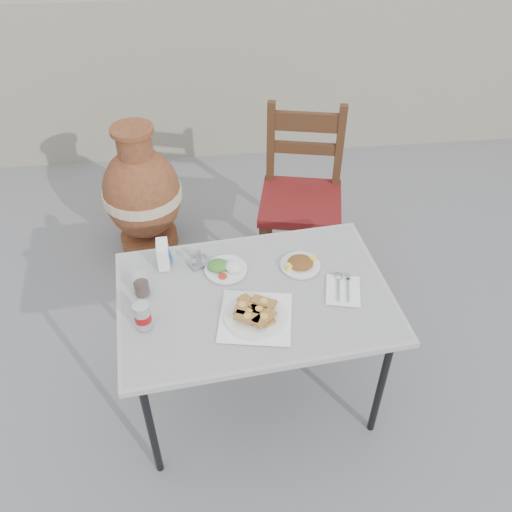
{
  "coord_description": "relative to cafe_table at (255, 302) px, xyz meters",
  "views": [
    {
      "loc": [
        -0.1,
        -1.49,
        2.27
      ],
      "look_at": [
        0.08,
        0.14,
        0.85
      ],
      "focal_mm": 38.0,
      "sensor_mm": 36.0,
      "label": 1
    }
  ],
  "objects": [
    {
      "name": "cafe_table",
      "position": [
        0.0,
        0.0,
        0.0
      ],
      "size": [
        1.19,
        0.86,
        0.68
      ],
      "rotation": [
        0.0,
        0.0,
        0.09
      ],
      "color": "black",
      "rests_on": "ground"
    },
    {
      "name": "salad_rice_plate",
      "position": [
        -0.11,
        0.16,
        0.06
      ],
      "size": [
        0.19,
        0.19,
        0.05
      ],
      "color": "white",
      "rests_on": "cafe_table"
    },
    {
      "name": "chair",
      "position": [
        0.36,
        0.91,
        -0.11
      ],
      "size": [
        0.53,
        0.53,
        1.01
      ],
      "rotation": [
        0.0,
        0.0,
        -0.22
      ],
      "color": "#3D1E10",
      "rests_on": "ground"
    },
    {
      "name": "ground",
      "position": [
        -0.07,
        -0.09,
        -0.64
      ],
      "size": [
        80.0,
        80.0,
        0.0
      ],
      "primitive_type": "plane",
      "color": "slate",
      "rests_on": "ground"
    },
    {
      "name": "soda_can",
      "position": [
        -0.44,
        -0.13,
        0.11
      ],
      "size": [
        0.07,
        0.07,
        0.12
      ],
      "color": "silver",
      "rests_on": "cafe_table"
    },
    {
      "name": "napkin_holder",
      "position": [
        -0.37,
        0.22,
        0.11
      ],
      "size": [
        0.06,
        0.1,
        0.12
      ],
      "rotation": [
        0.0,
        0.0,
        0.04
      ],
      "color": "white",
      "rests_on": "cafe_table"
    },
    {
      "name": "condiment_caddy",
      "position": [
        -0.22,
        0.21,
        0.07
      ],
      "size": [
        0.11,
        0.1,
        0.06
      ],
      "rotation": [
        0.0,
        0.0,
        0.48
      ],
      "color": "#B9BAC1",
      "rests_on": "cafe_table"
    },
    {
      "name": "back_wall",
      "position": [
        -0.07,
        2.41,
        -0.04
      ],
      "size": [
        6.0,
        0.25,
        1.2
      ],
      "primitive_type": "cube",
      "color": "gray",
      "rests_on": "ground"
    },
    {
      "name": "pide_plate",
      "position": [
        -0.01,
        -0.13,
        0.07
      ],
      "size": [
        0.33,
        0.33,
        0.06
      ],
      "rotation": [
        0.0,
        0.0,
        -0.18
      ],
      "color": "white",
      "rests_on": "cafe_table"
    },
    {
      "name": "salad_chopped_plate",
      "position": [
        0.22,
        0.15,
        0.06
      ],
      "size": [
        0.18,
        0.18,
        0.04
      ],
      "color": "white",
      "rests_on": "cafe_table"
    },
    {
      "name": "cola_glass",
      "position": [
        -0.46,
        0.05,
        0.09
      ],
      "size": [
        0.07,
        0.07,
        0.1
      ],
      "color": "white",
      "rests_on": "cafe_table"
    },
    {
      "name": "cutlery_napkin",
      "position": [
        0.37,
        -0.01,
        0.05
      ],
      "size": [
        0.18,
        0.21,
        0.01
      ],
      "rotation": [
        0.0,
        0.0,
        -0.23
      ],
      "color": "white",
      "rests_on": "cafe_table"
    },
    {
      "name": "terracotta_urn",
      "position": [
        -0.56,
        1.22,
        -0.25
      ],
      "size": [
        0.48,
        0.48,
        0.84
      ],
      "color": "brown",
      "rests_on": "ground"
    }
  ]
}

